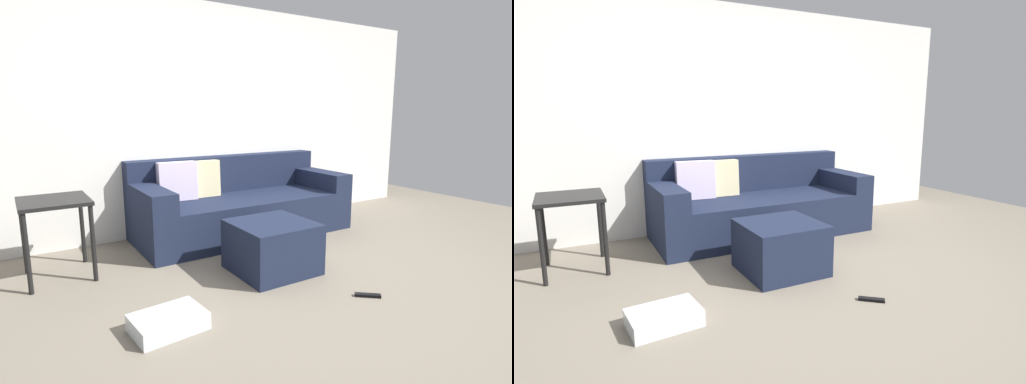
# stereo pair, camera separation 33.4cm
# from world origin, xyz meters

# --- Properties ---
(ground_plane) EXTENTS (8.22, 8.22, 0.00)m
(ground_plane) POSITION_xyz_m (0.00, 0.00, 0.00)
(ground_plane) COLOR slate
(wall_back) EXTENTS (6.32, 0.10, 2.53)m
(wall_back) POSITION_xyz_m (0.00, 2.02, 1.26)
(wall_back) COLOR silver
(wall_back) RESTS_ON ground_plane
(couch_sectional) EXTENTS (2.36, 0.95, 0.85)m
(couch_sectional) POSITION_xyz_m (0.19, 1.55, 0.32)
(couch_sectional) COLOR #192138
(couch_sectional) RESTS_ON ground_plane
(ottoman) EXTENTS (0.65, 0.64, 0.43)m
(ottoman) POSITION_xyz_m (-0.13, 0.44, 0.22)
(ottoman) COLOR #192138
(ottoman) RESTS_ON ground_plane
(storage_bin) EXTENTS (0.47, 0.34, 0.11)m
(storage_bin) POSITION_xyz_m (-1.23, -0.02, 0.06)
(storage_bin) COLOR silver
(storage_bin) RESTS_ON ground_plane
(side_table) EXTENTS (0.52, 0.55, 0.66)m
(side_table) POSITION_xyz_m (-1.69, 1.27, 0.55)
(side_table) COLOR black
(side_table) RESTS_ON ground_plane
(remote_near_ottoman) EXTENTS (0.17, 0.15, 0.02)m
(remote_near_ottoman) POSITION_xyz_m (0.19, -0.36, 0.01)
(remote_near_ottoman) COLOR black
(remote_near_ottoman) RESTS_ON ground_plane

